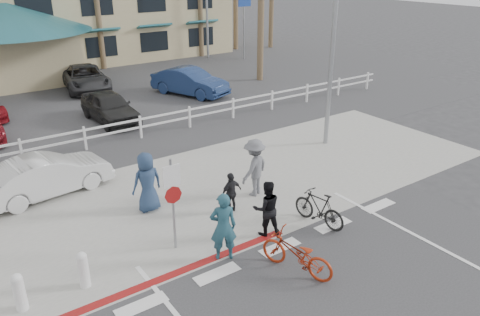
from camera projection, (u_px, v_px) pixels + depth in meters
ground at (295, 258)px, 12.11m from camera, size 140.00×140.00×0.00m
bike_path at (353, 301)px, 10.60m from camera, size 12.00×16.00×0.01m
sidewalk_plaza at (205, 193)px, 15.50m from camera, size 22.00×7.00×0.01m
cross_street at (153, 155)px, 18.52m from camera, size 40.00×5.00×0.01m
parking_lot at (78, 100)px, 25.68m from camera, size 50.00×16.00×0.01m
curb_red at (169, 276)px, 11.43m from camera, size 7.00×0.25×0.02m
rail_fence at (143, 127)px, 20.09m from camera, size 29.40×0.16×1.00m
sign_post at (173, 200)px, 11.99m from camera, size 0.50×0.10×2.90m
bollard_0 at (83, 270)px, 10.90m from camera, size 0.26×0.26×0.95m
bollard_1 at (19, 292)px, 10.17m from camera, size 0.26×0.26×0.95m
streetlight_0 at (334, 34)px, 17.91m from camera, size 0.60×2.00×9.00m
info_sign at (244, 22)px, 34.97m from camera, size 1.20×0.16×5.60m
bike_red at (296, 254)px, 11.41m from camera, size 1.28×2.08×1.03m
rider_red at (223, 227)px, 11.77m from camera, size 0.81×0.69×1.87m
bike_black at (319, 208)px, 13.49m from camera, size 0.76×1.79×1.04m
rider_black at (267, 208)px, 12.89m from camera, size 0.96×0.86×1.62m
pedestrian_a at (254, 168)px, 15.05m from camera, size 1.42×1.13×1.92m
pedestrian_child at (231, 193)px, 14.10m from camera, size 0.80×0.41×1.30m
pedestrian_b at (147, 182)px, 14.09m from camera, size 0.93×0.62×1.89m
car_white_sedan at (48, 175)px, 15.19m from camera, size 4.22×1.96×1.34m
lot_car_2 at (110, 107)px, 22.06m from camera, size 1.82×4.21×1.41m
lot_car_3 at (190, 82)px, 26.36m from camera, size 3.23×4.84×1.51m
lot_car_5 at (85, 78)px, 27.49m from camera, size 2.96×5.28×1.40m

